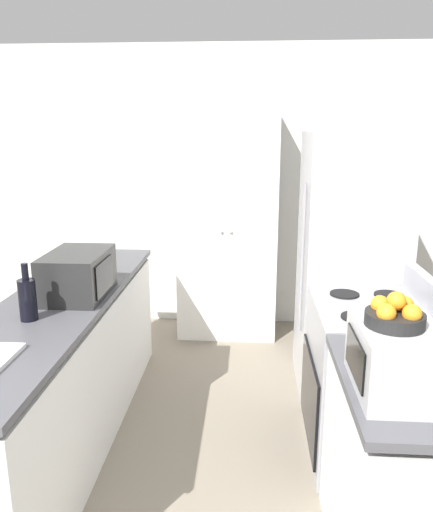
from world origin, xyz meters
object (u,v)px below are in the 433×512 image
object	(u,v)px
refrigerator	(349,266)
fruit_bowl	(395,314)
wine_bottle	(28,298)
stove	(368,380)
toaster_oven	(395,358)
pantry_cabinet	(227,226)
microwave	(78,274)

from	to	relation	value
refrigerator	fruit_bowl	xyz separation A→B (m)	(-0.18, -1.71, 0.29)
fruit_bowl	wine_bottle	bearing A→B (deg)	160.05
stove	toaster_oven	world-z (taller)	toaster_oven
pantry_cabinet	stove	world-z (taller)	pantry_cabinet
pantry_cabinet	fruit_bowl	xyz separation A→B (m)	(0.73, -2.68, 0.20)
wine_bottle	fruit_bowl	bearing A→B (deg)	-19.95
refrigerator	toaster_oven	world-z (taller)	refrigerator
microwave	fruit_bowl	distance (m)	1.82
pantry_cabinet	microwave	bearing A→B (deg)	-115.08
pantry_cabinet	microwave	world-z (taller)	pantry_cabinet
refrigerator	microwave	world-z (taller)	refrigerator
wine_bottle	microwave	bearing A→B (deg)	71.75
pantry_cabinet	wine_bottle	world-z (taller)	pantry_cabinet
pantry_cabinet	microwave	distance (m)	1.87
microwave	wine_bottle	size ratio (longest dim) A/B	1.65
wine_bottle	toaster_oven	bearing A→B (deg)	-19.78
pantry_cabinet	wine_bottle	size ratio (longest dim) A/B	6.74
pantry_cabinet	refrigerator	xyz separation A→B (m)	(0.90, -0.97, -0.09)
stove	refrigerator	bearing A→B (deg)	89.11
stove	fruit_bowl	world-z (taller)	fruit_bowl
toaster_oven	fruit_bowl	world-z (taller)	fruit_bowl
microwave	wine_bottle	distance (m)	0.41
fruit_bowl	refrigerator	bearing A→B (deg)	84.10
refrigerator	wine_bottle	size ratio (longest dim) A/B	6.14
stove	refrigerator	distance (m)	0.92
stove	refrigerator	size ratio (longest dim) A/B	0.58
microwave	wine_bottle	bearing A→B (deg)	-108.25
stove	fruit_bowl	bearing A→B (deg)	-100.15
stove	wine_bottle	size ratio (longest dim) A/B	3.56
pantry_cabinet	toaster_oven	world-z (taller)	pantry_cabinet
wine_bottle	fruit_bowl	size ratio (longest dim) A/B	1.41
toaster_oven	microwave	bearing A→B (deg)	147.18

